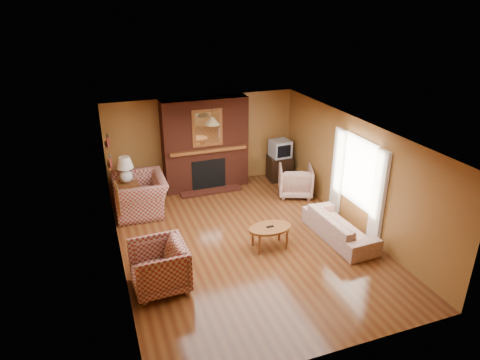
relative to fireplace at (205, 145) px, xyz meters
name	(u,v)px	position (x,y,z in m)	size (l,w,h in m)	color
floor	(246,242)	(0.00, -2.98, -1.18)	(6.50, 6.50, 0.00)	#4A2310
ceiling	(247,131)	(0.00, -2.98, 1.22)	(6.50, 6.50, 0.00)	silver
wall_back	(203,141)	(0.00, 0.27, 0.02)	(6.50, 6.50, 0.00)	olive
wall_front	(333,286)	(0.00, -6.23, 0.02)	(6.50, 6.50, 0.00)	olive
wall_left	(116,209)	(-2.50, -2.98, 0.02)	(6.50, 6.50, 0.00)	olive
wall_right	(354,173)	(2.50, -2.98, 0.02)	(6.50, 6.50, 0.00)	olive
fireplace	(205,145)	(0.00, 0.00, 0.00)	(2.20, 0.82, 2.40)	#501D11
window_right	(357,180)	(2.45, -3.18, -0.06)	(0.10, 1.85, 2.00)	beige
bookshelf	(108,151)	(-2.44, -1.08, 0.48)	(0.09, 0.55, 0.71)	brown
botanical_print	(118,198)	(-2.47, -3.28, 0.37)	(0.05, 0.40, 0.50)	brown
pendant_light	(212,121)	(0.00, -0.68, 0.82)	(0.36, 0.36, 0.48)	black
plaid_loveseat	(140,195)	(-1.85, -0.86, -0.74)	(1.35, 1.18, 0.88)	maroon
plaid_armchair	(159,267)	(-1.95, -3.89, -0.75)	(0.92, 0.95, 0.87)	maroon
floral_sofa	(340,227)	(1.90, -3.52, -0.91)	(1.88, 0.73, 0.55)	beige
floral_armchair	(295,181)	(2.00, -1.26, -0.80)	(0.82, 0.84, 0.77)	beige
coffee_table	(270,229)	(0.38, -3.34, -0.77)	(0.89, 0.55, 0.49)	brown
side_table	(128,195)	(-2.10, -0.53, -0.85)	(0.49, 0.49, 0.66)	brown
table_lamp	(125,168)	(-2.10, -0.53, -0.17)	(0.39, 0.39, 0.64)	silver
tv_stand	(279,168)	(2.05, -0.18, -0.85)	(0.61, 0.56, 0.67)	black
crt_tv	(280,149)	(2.05, -0.19, -0.28)	(0.52, 0.52, 0.46)	#999BA0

